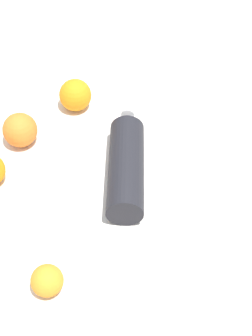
% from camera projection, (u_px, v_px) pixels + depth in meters
% --- Properties ---
extents(ground_plane, '(2.40, 2.40, 0.00)m').
position_uv_depth(ground_plane, '(127.00, 172.00, 1.17)').
color(ground_plane, silver).
extents(water_bottle, '(0.23, 0.30, 0.08)m').
position_uv_depth(water_bottle, '(126.00, 160.00, 1.14)').
color(water_bottle, black).
rests_on(water_bottle, ground_plane).
extents(orange_0, '(0.08, 0.08, 0.08)m').
position_uv_depth(orange_0, '(20.00, 130.00, 1.20)').
color(orange_0, orange).
rests_on(orange_0, ground_plane).
extents(orange_1, '(0.06, 0.06, 0.06)m').
position_uv_depth(orange_1, '(47.00, 281.00, 0.95)').
color(orange_1, orange).
rests_on(orange_1, ground_plane).
extents(orange_2, '(0.08, 0.08, 0.08)m').
position_uv_depth(orange_2, '(75.00, 95.00, 1.28)').
color(orange_2, orange).
rests_on(orange_2, ground_plane).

